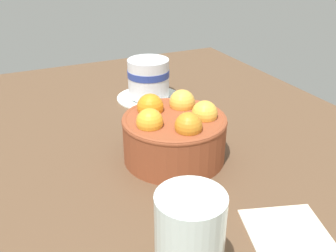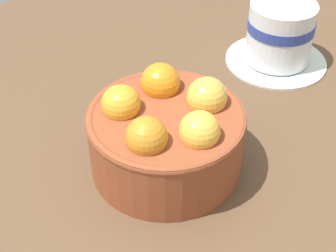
{
  "view_description": "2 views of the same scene",
  "coord_description": "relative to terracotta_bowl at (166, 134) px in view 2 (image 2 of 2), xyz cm",
  "views": [
    {
      "loc": [
        48.5,
        -23.65,
        32.69
      ],
      "look_at": [
        -1.57,
        -0.37,
        5.15
      ],
      "focal_mm": 41.15,
      "sensor_mm": 36.0,
      "label": 1
    },
    {
      "loc": [
        36.91,
        15.93,
        39.52
      ],
      "look_at": [
        0.29,
        0.34,
        6.01
      ],
      "focal_mm": 54.4,
      "sensor_mm": 36.0,
      "label": 2
    }
  ],
  "objects": [
    {
      "name": "coffee_cup",
      "position": [
        -25.37,
        6.02,
        -0.28
      ],
      "size": [
        14.17,
        14.17,
        8.84
      ],
      "color": "white",
      "rests_on": "ground_plane"
    },
    {
      "name": "terracotta_bowl",
      "position": [
        0.0,
        0.0,
        0.0
      ],
      "size": [
        16.48,
        16.48,
        10.05
      ],
      "color": "brown",
      "rests_on": "ground_plane"
    },
    {
      "name": "ground_plane",
      "position": [
        0.04,
        -0.0,
        -6.9
      ],
      "size": [
        113.61,
        81.11,
        4.68
      ],
      "primitive_type": "cube",
      "color": "brown"
    }
  ]
}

